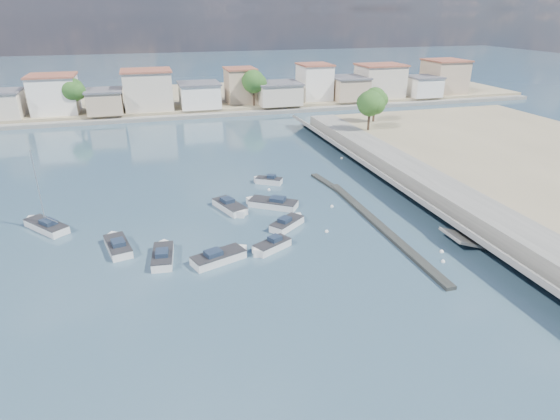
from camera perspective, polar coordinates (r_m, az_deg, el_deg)
name	(u,v)px	position (r m, az deg, el deg)	size (l,w,h in m)	color
ground	(254,155)	(75.97, -3.22, 6.66)	(400.00, 400.00, 0.00)	#2C4759
seawall_walkway	(455,198)	(59.69, 20.61, 1.33)	(5.00, 90.00, 1.80)	slate
breakwater	(368,216)	(53.85, 10.65, -0.71)	(2.00, 31.02, 0.35)	black
far_shore_land	(208,97)	(125.82, -8.75, 13.44)	(160.00, 40.00, 1.40)	gray
far_shore_quay	(222,115)	(105.44, -7.12, 11.47)	(160.00, 2.50, 0.80)	slate
far_town	(262,87)	(112.45, -2.19, 14.71)	(113.01, 12.80, 8.35)	beige
shore_trees	(261,88)	(103.25, -2.30, 14.66)	(74.56, 38.32, 7.92)	#38281E
motorboat_a	(163,255)	(45.57, -14.07, -5.40)	(2.34, 5.33, 1.48)	white
motorboat_b	(288,223)	(50.62, 1.00, -1.64)	(4.39, 3.99, 1.48)	white
motorboat_c	(271,204)	(55.76, -1.11, 0.80)	(5.89, 4.99, 1.48)	white
motorboat_d	(270,247)	(45.79, -1.18, -4.49)	(4.22, 3.28, 1.48)	white
motorboat_e	(117,246)	(48.68, -19.20, -4.11)	(2.95, 5.49, 1.48)	white
motorboat_f	(268,181)	(63.29, -1.52, 3.59)	(3.70, 3.00, 1.48)	white
motorboat_g	(231,207)	(54.97, -6.01, 0.32)	(3.55, 5.70, 1.48)	white
motorboat_h	(221,257)	(44.31, -7.20, -5.70)	(5.63, 3.56, 1.48)	white
sailboat	(45,225)	(56.02, -26.73, -1.69)	(5.08, 5.64, 9.00)	white
mooring_buoys	(352,210)	(55.45, 8.72, 0.01)	(15.07, 33.50, 0.41)	white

